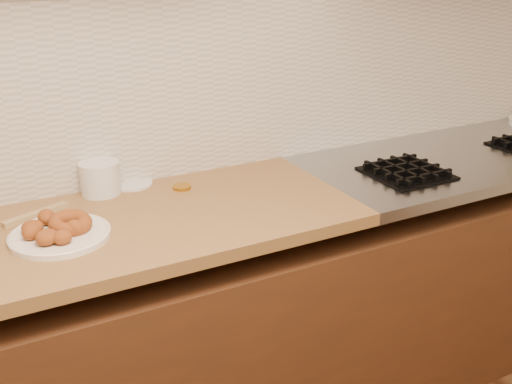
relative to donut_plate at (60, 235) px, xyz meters
The scene contains 12 objects.
wall_back 0.68m from the donut_plate, 41.15° to the left, with size 4.00×0.02×2.70m, color tan.
base_cabinet 0.65m from the donut_plate, ahead, with size 3.60×0.60×0.77m, color #4E2915.
stovetop 1.54m from the donut_plate, ahead, with size 1.30×0.62×0.04m, color #9EA0A5.
backsplash 0.58m from the donut_plate, 40.13° to the left, with size 3.60×0.02×0.60m, color beige.
burner_grates 1.51m from the donut_plate, ahead, with size 0.91×0.26×0.03m.
donut_plate is the anchor object (origin of this frame).
ring_donut 0.04m from the donut_plate, 11.21° to the left, with size 0.12×0.12×0.04m, color #94461C.
fried_dough_chunks 0.04m from the donut_plate, 167.29° to the right, with size 0.17×0.21×0.04m.
plastic_tub 0.33m from the donut_plate, 55.98° to the left, with size 0.13×0.13×0.11m, color silver.
tub_lid 0.42m from the donut_plate, 45.36° to the left, with size 0.14×0.14×0.01m, color silver.
brass_jar_lid 0.47m from the donut_plate, 23.62° to the left, with size 0.06×0.06×0.01m, color #BB841E.
wooden_utensil 0.18m from the donut_plate, 101.72° to the left, with size 0.20×0.03×0.02m, color #A38856.
Camera 1 is at (-0.60, 0.10, 1.64)m, focal length 42.00 mm.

